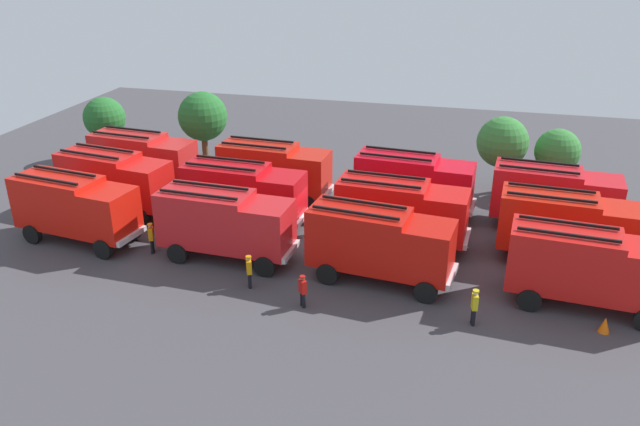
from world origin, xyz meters
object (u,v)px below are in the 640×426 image
at_px(tree_1, 203,117).
at_px(traffic_cone_0, 605,325).
at_px(fire_truck_0, 75,206).
at_px(fire_truck_1, 225,222).
at_px(fire_truck_3, 587,265).
at_px(firefighter_0, 151,237).
at_px(fire_truck_9, 274,169).
at_px(tree_0, 104,118).
at_px(fire_truck_2, 379,242).
at_px(firefighter_1, 474,305).
at_px(fire_truck_5, 243,192).
at_px(firefighter_3, 303,290).
at_px(fire_truck_6, 401,210).
at_px(firefighter_2, 249,270).
at_px(tree_2, 502,142).
at_px(fire_truck_10, 414,181).
at_px(fire_truck_4, 114,179).
at_px(fire_truck_7, 568,225).
at_px(tree_3, 557,151).
at_px(fire_truck_11, 554,195).
at_px(fire_truck_8, 143,158).

xyz_separation_m(tree_1, traffic_cone_0, (25.71, -15.89, -3.38)).
height_order(fire_truck_0, fire_truck_1, same).
bearing_deg(fire_truck_3, firefighter_0, -174.82).
xyz_separation_m(fire_truck_9, tree_0, (-14.94, 4.67, 1.09)).
distance_m(fire_truck_0, fire_truck_3, 26.56).
distance_m(fire_truck_2, firefighter_1, 5.63).
distance_m(fire_truck_5, tree_0, 16.98).
distance_m(fire_truck_9, firefighter_3, 13.16).
xyz_separation_m(fire_truck_6, tree_0, (-23.72, 9.20, 1.09)).
bearing_deg(firefighter_2, tree_2, -151.91).
distance_m(fire_truck_2, tree_0, 26.81).
relative_size(fire_truck_10, tree_0, 1.53).
distance_m(fire_truck_4, fire_truck_7, 26.32).
bearing_deg(fire_truck_9, tree_2, 22.50).
bearing_deg(firefighter_1, fire_truck_9, -53.01).
bearing_deg(fire_truck_1, traffic_cone_0, -4.69).
bearing_deg(tree_3, fire_truck_6, -131.25).
xyz_separation_m(fire_truck_11, traffic_cone_0, (1.53, -10.50, -1.80)).
distance_m(firefighter_2, tree_2, 20.00).
xyz_separation_m(tree_0, traffic_cone_0, (33.51, -15.34, -2.89)).
height_order(fire_truck_8, fire_truck_11, same).
bearing_deg(fire_truck_1, fire_truck_7, 15.60).
relative_size(fire_truck_4, fire_truck_11, 1.01).
bearing_deg(fire_truck_6, fire_truck_3, -21.38).
bearing_deg(fire_truck_4, tree_1, 86.97).
xyz_separation_m(fire_truck_0, tree_1, (1.62, 13.70, 1.58)).
bearing_deg(fire_truck_7, tree_0, 168.26).
height_order(tree_1, traffic_cone_0, tree_1).
bearing_deg(firefighter_0, fire_truck_4, 116.70).
height_order(tree_1, tree_2, tree_1).
relative_size(fire_truck_1, fire_truck_11, 0.99).
distance_m(fire_truck_10, traffic_cone_0, 14.50).
height_order(fire_truck_3, fire_truck_7, same).
relative_size(fire_truck_5, tree_3, 1.62).
bearing_deg(fire_truck_0, tree_2, 38.41).
distance_m(fire_truck_5, fire_truck_7, 17.89).
bearing_deg(fire_truck_3, fire_truck_10, 140.57).
bearing_deg(fire_truck_5, fire_truck_0, -150.07).
bearing_deg(fire_truck_8, tree_3, 16.67).
relative_size(tree_2, traffic_cone_0, 7.26).
distance_m(fire_truck_1, firefighter_1, 13.37).
distance_m(fire_truck_5, tree_3, 20.46).
height_order(fire_truck_7, fire_truck_11, same).
xyz_separation_m(fire_truck_6, tree_2, (5.26, 9.60, 1.32)).
relative_size(firefighter_2, tree_3, 0.38).
distance_m(fire_truck_7, firefighter_2, 16.52).
bearing_deg(firefighter_3, firefighter_1, 141.58).
xyz_separation_m(firefighter_2, traffic_cone_0, (16.26, 0.26, -0.61)).
height_order(fire_truck_1, fire_truck_6, same).
distance_m(fire_truck_5, traffic_cone_0, 20.21).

